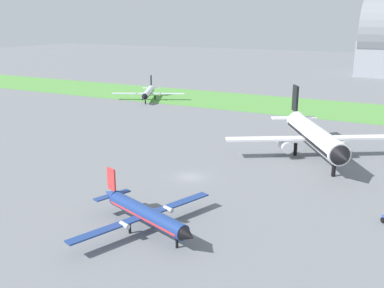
% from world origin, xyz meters
% --- Properties ---
extents(ground_plane, '(600.00, 600.00, 0.00)m').
position_xyz_m(ground_plane, '(0.00, 0.00, 0.00)').
color(ground_plane, slate).
extents(grass_taxiway_strip, '(360.00, 28.00, 0.08)m').
position_xyz_m(grass_taxiway_strip, '(0.00, 66.32, 0.04)').
color(grass_taxiway_strip, '#549342').
rests_on(grass_taxiway_strip, ground_plane).
extents(airplane_taxiing_turboprop, '(20.94, 18.18, 6.73)m').
position_xyz_m(airplane_taxiing_turboprop, '(-43.44, 55.67, 2.46)').
color(airplane_taxiing_turboprop, silver).
rests_on(airplane_taxiing_turboprop, ground_plane).
extents(airplane_foreground_turboprop, '(16.64, 19.22, 6.00)m').
position_xyz_m(airplane_foreground_turboprop, '(3.62, -18.79, 2.20)').
color(airplane_foreground_turboprop, navy).
rests_on(airplane_foreground_turboprop, ground_plane).
extents(airplane_midfield_jet, '(28.42, 28.41, 11.22)m').
position_xyz_m(airplane_midfield_jet, '(14.75, 19.80, 4.04)').
color(airplane_midfield_jet, white).
rests_on(airplane_midfield_jet, ground_plane).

